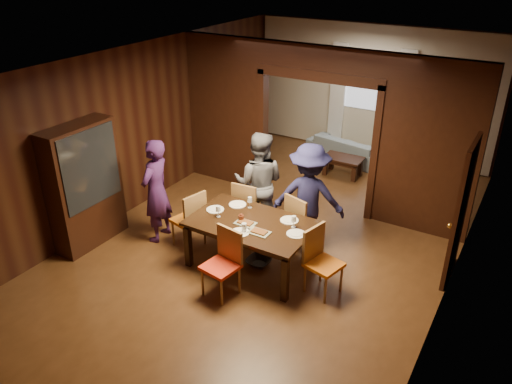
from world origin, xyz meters
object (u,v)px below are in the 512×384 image
Objects in this scene: person_purple at (156,191)px; chair_right at (324,263)px; person_navy at (309,197)px; dining_table at (251,244)px; chair_far_l at (250,207)px; hutch at (85,186)px; coffee_table at (343,166)px; sofa at (348,149)px; chair_left at (188,218)px; chair_near at (220,265)px; chair_far_r at (304,222)px; person_grey at (259,183)px.

chair_right is at bearing 83.32° from person_purple.
person_navy is 1.17m from dining_table.
dining_table is at bearing 85.16° from person_purple.
chair_far_l is 2.64m from hutch.
coffee_table is (-0.06, 3.80, -0.18)m from dining_table.
sofa is 0.85m from coffee_table.
chair_near is at bearing 68.86° from chair_left.
chair_near is at bearing -1.72° from hutch.
dining_table is at bearing 102.39° from chair_right.
dining_table is 2.77m from hutch.
person_navy is 3.50m from hutch.
chair_left is 1.05m from chair_far_l.
person_purple reaches higher than chair_near.
person_purple is at bearing 166.19° from chair_near.
coffee_table is at bearing -96.42° from person_navy.
person_navy is 0.41m from chair_far_r.
hutch is (-0.88, -0.64, 0.14)m from person_purple.
chair_near reaches higher than dining_table.
person_grey is 1.81× the size of chair_far_r.
dining_table is at bearing 119.03° from chair_far_l.
person_grey is 1.81× the size of chair_right.
person_purple is 1.66m from person_grey.
sofa is (1.46, 4.71, -0.59)m from person_purple.
hutch reaches higher than chair_near.
chair_far_l is at bearing -8.69° from person_navy.
dining_table is 0.98m from chair_far_l.
chair_far_l is (-0.08, -0.16, -0.39)m from person_grey.
chair_near is at bearing -89.37° from coffee_table.
sofa is at bearing 31.28° from chair_right.
chair_left is (-1.18, -0.00, 0.10)m from dining_table.
person_grey is at bearing -18.00° from person_navy.
person_grey is at bearing 96.99° from sofa.
chair_near is (1.71, -0.72, -0.38)m from person_purple.
chair_near is at bearing 58.23° from person_navy.
person_grey reaches higher than coffee_table.
dining_table is at bearing 47.44° from person_navy.
hutch reaches higher than coffee_table.
person_navy reaches higher than chair_left.
person_navy reaches higher than coffee_table.
person_purple is 0.99× the size of person_navy.
chair_far_r is 3.47m from hutch.
chair_right and chair_far_r have the same top height.
chair_left and chair_right have the same top height.
chair_left is 1.00× the size of chair_far_l.
chair_near is (0.52, -1.62, 0.00)m from chair_far_l.
coffee_table is 0.82× the size of chair_near.
person_navy is at bearing 133.68° from chair_left.
person_purple reaches higher than chair_far_l.
person_purple is at bearing 35.91° from hutch.
coffee_table is 0.82× the size of chair_far_l.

